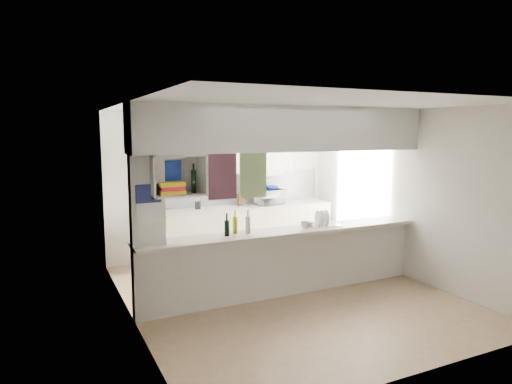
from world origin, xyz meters
TOP-DOWN VIEW (x-y plane):
  - floor at (0.00, 0.00)m, footprint 4.80×4.80m
  - ceiling at (0.00, 0.00)m, footprint 4.80×4.80m
  - wall_back at (0.00, 2.40)m, footprint 4.20×0.00m
  - wall_left at (-2.10, 0.00)m, footprint 0.00×4.80m
  - wall_right at (2.10, 0.00)m, footprint 0.00×4.80m
  - servery_partition at (-0.17, 0.00)m, footprint 4.20×0.50m
  - cubby_shelf at (-1.57, -0.06)m, footprint 0.65×0.35m
  - kitchen_run at (0.16, 2.14)m, footprint 3.60×0.63m
  - microwave at (0.81, 2.06)m, footprint 0.56×0.42m
  - bowl at (0.82, 2.04)m, footprint 0.27×0.27m
  - dish_rack at (0.65, 0.03)m, footprint 0.49×0.40m
  - cup at (0.26, -0.08)m, footprint 0.15×0.15m
  - wine_bottles at (-0.72, 0.03)m, footprint 0.37×0.15m
  - plastic_tubs at (0.42, 0.08)m, footprint 0.49×0.18m
  - utensil_jar at (-0.56, 2.15)m, footprint 0.10×0.10m
  - knife_block at (0.28, 2.18)m, footprint 0.11×0.09m

SIDE VIEW (x-z plane):
  - floor at x=0.00m, z-range 0.00..0.00m
  - kitchen_run at x=0.16m, z-range -0.29..1.95m
  - plastic_tubs at x=0.42m, z-range 0.92..0.99m
  - cup at x=0.26m, z-range 0.94..1.03m
  - utensil_jar at x=-0.56m, z-range 0.92..1.06m
  - dish_rack at x=0.65m, z-range 0.90..1.13m
  - knife_block at x=0.28m, z-range 0.92..1.14m
  - wine_bottles at x=-0.72m, z-range 0.87..1.21m
  - microwave at x=0.81m, z-range 0.92..1.20m
  - bowl at x=0.82m, z-range 1.20..1.27m
  - wall_back at x=0.00m, z-range -0.80..3.40m
  - wall_left at x=-2.10m, z-range -1.10..3.70m
  - wall_right at x=2.10m, z-range -1.10..3.70m
  - servery_partition at x=-0.17m, z-range 0.36..2.96m
  - cubby_shelf at x=-1.57m, z-range 1.46..1.96m
  - ceiling at x=0.00m, z-range 2.60..2.60m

